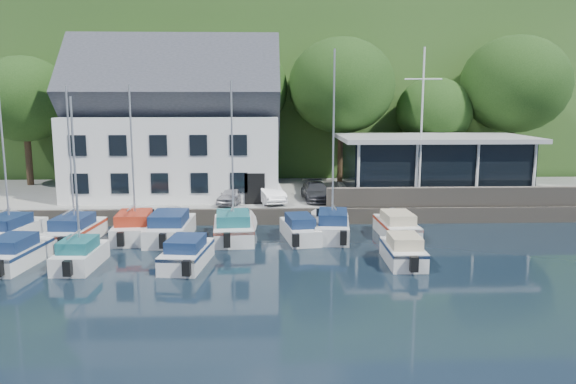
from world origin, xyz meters
name	(u,v)px	position (x,y,z in m)	size (l,w,h in m)	color
ground	(284,282)	(0.00, 0.00, 0.00)	(180.00, 180.00, 0.00)	black
quay	(277,198)	(0.00, 17.50, 0.50)	(60.00, 13.00, 1.00)	gray
quay_face	(279,217)	(0.00, 11.00, 0.50)	(60.00, 0.30, 1.00)	#655D51
hillside	(271,95)	(0.00, 62.00, 8.00)	(160.00, 75.00, 16.00)	#2A4B1C
field_patch	(320,44)	(8.00, 70.00, 16.15)	(50.00, 30.00, 0.30)	olive
farmhouse	(441,1)	(22.00, 52.00, 20.10)	(10.40, 7.00, 8.20)	#C3B597
harbor_building	(176,132)	(-7.00, 16.50, 5.35)	(14.40, 8.20, 8.70)	silver
club_pavilion	(433,165)	(11.00, 16.00, 3.05)	(13.20, 7.20, 4.10)	black
seawall	(469,197)	(12.00, 11.40, 1.60)	(18.00, 0.50, 1.20)	#655D51
car_silver	(233,195)	(-2.91, 12.69, 1.56)	(1.32, 3.29, 1.12)	#AEAEB3
car_white	(268,192)	(-0.63, 13.19, 1.64)	(1.36, 3.91, 1.29)	white
car_dgrey	(316,191)	(2.53, 13.78, 1.60)	(1.67, 4.11, 1.19)	#2F3034
car_blue	(368,190)	(6.07, 13.95, 1.66)	(1.51, 3.83, 1.31)	#33509B
flagpole	(422,126)	(9.15, 12.70, 5.93)	(2.37, 0.20, 9.86)	silver
tree_0	(26,121)	(-19.21, 21.25, 5.95)	(7.24, 7.24, 9.90)	black
tree_1	(124,110)	(-11.81, 21.65, 6.76)	(8.43, 8.43, 11.52)	black
tree_2	(237,113)	(-3.06, 22.62, 6.54)	(8.11, 8.11, 11.08)	black
tree_3	(341,111)	(5.19, 21.69, 6.71)	(8.36, 8.36, 11.42)	black
tree_4	(433,130)	(12.73, 22.09, 5.18)	(6.12, 6.12, 8.36)	black
tree_5	(513,110)	(18.88, 21.39, 6.80)	(8.48, 8.48, 11.59)	black
boat_r1_0	(4,160)	(-14.72, 7.44, 4.49)	(2.09, 6.66, 8.98)	silver
boat_r1_1	(70,158)	(-11.12, 7.13, 4.62)	(2.08, 6.70, 9.23)	silver
boat_r1_2	(132,156)	(-8.08, 7.99, 4.62)	(2.23, 6.64, 9.25)	silver
boat_r1_3	(170,225)	(-6.07, 7.62, 0.79)	(2.31, 6.99, 1.58)	silver
boat_r1_4	(232,154)	(-2.59, 7.51, 4.74)	(2.30, 6.62, 9.49)	silver
boat_r1_5	(300,227)	(1.08, 7.35, 0.69)	(1.70, 5.96, 1.39)	silver
boat_r1_6	(333,154)	(2.93, 7.73, 4.71)	(2.00, 6.49, 9.42)	silver
boat_r1_7	(397,224)	(6.58, 7.76, 0.71)	(1.96, 6.01, 1.43)	silver
boat_r2_0	(15,250)	(-12.49, 2.95, 0.72)	(1.95, 5.85, 1.44)	silver
boat_r2_1	(75,176)	(-9.38, 2.60, 4.24)	(1.79, 5.06, 8.48)	silver
boat_r2_2	(187,251)	(-4.48, 2.66, 0.70)	(1.91, 5.65, 1.39)	silver
boat_r2_4	(403,249)	(5.70, 2.60, 0.71)	(1.76, 5.02, 1.42)	silver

